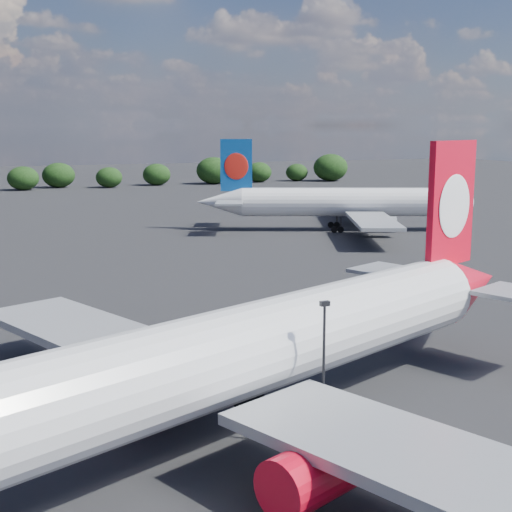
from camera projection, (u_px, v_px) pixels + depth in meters
name	position (u px, v px, depth m)	size (l,w,h in m)	color
ground	(32.00, 261.00, 99.26)	(500.00, 500.00, 0.00)	black
qantas_airliner	(275.00, 344.00, 43.88)	(50.57, 48.77, 17.44)	silver
china_southern_airliner	(341.00, 203.00, 127.39)	(48.35, 46.47, 16.26)	silver
apron_lamp_post	(324.00, 365.00, 40.88)	(0.55, 0.30, 8.82)	black
billboard_yellow	(55.00, 175.00, 215.54)	(5.00, 0.30, 5.50)	gold
horizon_treeline	(27.00, 175.00, 211.18)	(201.46, 15.09, 9.20)	black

